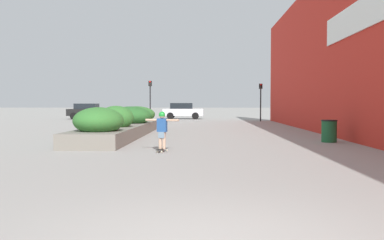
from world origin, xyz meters
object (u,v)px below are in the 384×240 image
Objects in this scene: skateboard at (162,150)px; car_center_right at (183,111)px; traffic_light_right at (261,95)px; traffic_light_left at (150,94)px; skateboarder at (162,126)px; car_center_left at (329,111)px; trash_bin at (329,131)px; car_leftmost at (88,111)px.

skateboard is 0.18× the size of car_center_right.
traffic_light_right is (7.05, -5.28, 1.41)m from car_center_right.
traffic_light_left is (-2.54, -5.55, 1.56)m from car_center_right.
skateboard is at bearing -104.72° from traffic_light_right.
car_center_left reaches higher than skateboarder.
trash_bin is 0.23× the size of car_center_right.
trash_bin is 26.19m from car_center_right.
skateboard is 28.83m from car_center_right.
car_center_right is 6.30m from traffic_light_left.
traffic_light_left is at bearing -178.40° from traffic_light_right.
car_center_left is at bearing 89.99° from car_center_right.
skateboarder is (-0.00, 0.00, 0.76)m from skateboard.
trash_bin reaches higher than skateboard.
car_center_right is 8.92m from traffic_light_right.
car_leftmost reaches higher than skateboard.
skateboarder reaches higher than skateboard.
skateboard is 24.42m from traffic_light_right.
car_center_left is 1.19× the size of traffic_light_right.
car_leftmost is 1.17× the size of traffic_light_right.
car_center_right is (9.41, 0.51, 0.02)m from car_leftmost.
skateboarder is 28.82m from car_center_right.
car_center_right is at bearing 93.10° from car_leftmost.
car_center_left is at bearing 91.22° from car_leftmost.
car_center_left is (13.58, 28.80, -0.03)m from skateboarder.
skateboarder is at bearing -81.67° from traffic_light_left.
skateboard is at bearing -61.22° from skateboarder.
car_leftmost is (-16.66, 24.66, 0.36)m from trash_bin.
skateboard is at bearing 1.72° from car_center_right.
trash_bin is 0.28× the size of traffic_light_right.
car_center_left is at bearing 35.50° from traffic_light_right.
traffic_light_right is (-7.40, -5.28, 1.45)m from car_center_left.
traffic_light_left reaches higher than traffic_light_right.
skateboarder is 0.31× the size of car_center_left.
car_center_left is at bearing 74.04° from trash_bin.
trash_bin is at bearing 16.07° from car_center_right.
car_leftmost is (-10.27, 28.29, -0.02)m from skateboarder.
skateboarder is 30.10m from car_leftmost.
car_leftmost reaches higher than trash_bin.
car_center_right reaches higher than skateboarder.
traffic_light_left is at bearing 53.75° from car_leftmost.
car_leftmost is 0.97× the size of car_center_right.
skateboard is 0.76m from skateboarder.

